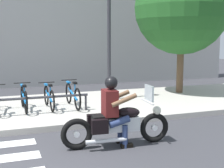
# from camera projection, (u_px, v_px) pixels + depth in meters

# --- Properties ---
(motorcycle) EXTENTS (2.28, 0.68, 1.22)m
(motorcycle) POSITION_uv_depth(u_px,v_px,m) (117.00, 124.00, 6.25)
(motorcycle) COLOR black
(motorcycle) RESTS_ON ground
(rider) EXTENTS (0.65, 0.57, 1.44)m
(rider) POSITION_uv_depth(u_px,v_px,m) (114.00, 106.00, 6.18)
(rider) COLOR #591919
(rider) RESTS_ON ground
(bicycle_5) EXTENTS (0.48, 1.61, 0.77)m
(bicycle_5) POSITION_uv_depth(u_px,v_px,m) (24.00, 98.00, 8.76)
(bicycle_5) COLOR black
(bicycle_5) RESTS_ON sidewalk
(bicycle_6) EXTENTS (0.48, 1.58, 0.75)m
(bicycle_6) POSITION_uv_depth(u_px,v_px,m) (49.00, 97.00, 9.00)
(bicycle_6) COLOR black
(bicycle_6) RESTS_ON sidewalk
(bicycle_7) EXTENTS (0.48, 1.73, 0.79)m
(bicycle_7) POSITION_uv_depth(u_px,v_px,m) (73.00, 95.00, 9.24)
(bicycle_7) COLOR black
(bicycle_7) RESTS_ON sidewalk
(street_lamp) EXTENTS (0.28, 0.28, 3.94)m
(street_lamp) POSITION_uv_depth(u_px,v_px,m) (109.00, 32.00, 10.13)
(street_lamp) COLOR #2D2D33
(street_lamp) RESTS_ON ground
(tree_near_rack) EXTENTS (3.51, 3.51, 5.10)m
(tree_near_rack) POSITION_uv_depth(u_px,v_px,m) (182.00, 7.00, 11.39)
(tree_near_rack) COLOR brown
(tree_near_rack) RESTS_ON ground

